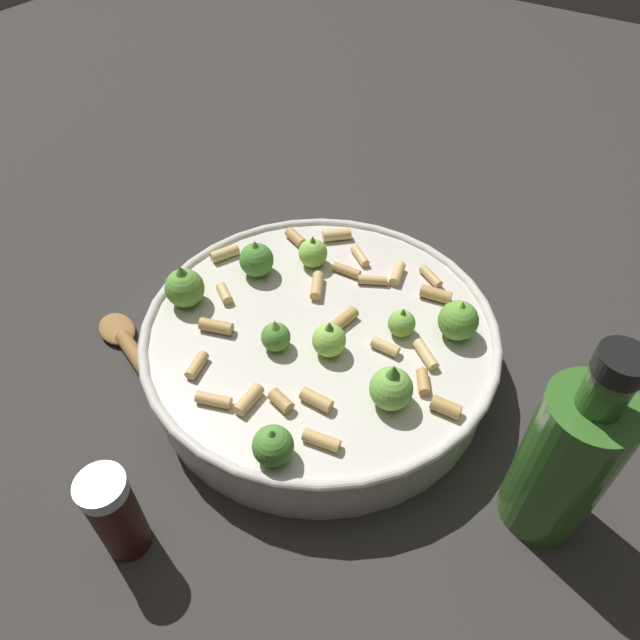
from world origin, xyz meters
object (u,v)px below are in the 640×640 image
Objects in this scene: cooking_pan at (320,343)px; pepper_shaker at (116,514)px; olive_oil_bottle at (566,459)px; wooden_spoon at (147,372)px.

pepper_shaker is (-0.03, -0.24, 0.01)m from cooking_pan.
pepper_shaker is 0.34m from olive_oil_bottle.
olive_oil_bottle is at bearing 38.44° from pepper_shaker.
cooking_pan is 0.25m from olive_oil_bottle.
wooden_spoon is (-0.38, -0.08, -0.07)m from olive_oil_bottle.
pepper_shaker is at bearing -96.05° from cooking_pan.
cooking_pan is 1.72× the size of olive_oil_bottle.
cooking_pan is 0.24m from pepper_shaker.
cooking_pan is at bearing 83.95° from pepper_shaker.
wooden_spoon is at bearing 130.76° from pepper_shaker.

